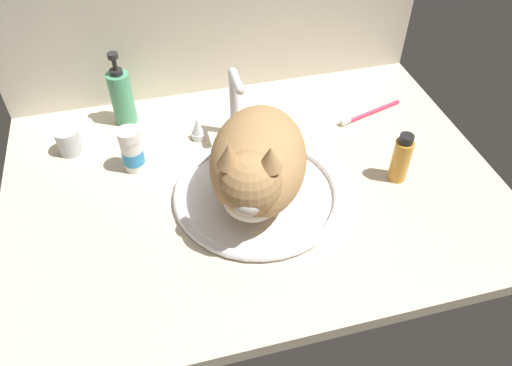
{
  "coord_description": "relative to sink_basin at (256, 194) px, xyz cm",
  "views": [
    {
      "loc": [
        -18.81,
        -75.14,
        78.82
      ],
      "look_at": [
        -0.47,
        -4.14,
        7.0
      ],
      "focal_mm": 34.86,
      "sensor_mm": 36.0,
      "label": 1
    }
  ],
  "objects": [
    {
      "name": "toothbrush",
      "position": [
        34.93,
        20.75,
        -0.26
      ],
      "size": [
        18.4,
        6.49,
        1.7
      ],
      "color": "#D83359",
      "rests_on": "countertop"
    },
    {
      "name": "amber_bottle",
      "position": [
        31.43,
        -2.08,
        4.69
      ],
      "size": [
        3.98,
        3.98,
        11.84
      ],
      "color": "gold",
      "rests_on": "countertop"
    },
    {
      "name": "sink_basin",
      "position": [
        0.0,
        0.0,
        0.0
      ],
      "size": [
        35.81,
        35.81,
        2.04
      ],
      "color": "white",
      "rests_on": "countertop"
    },
    {
      "name": "faucet",
      "position": [
        -0.0,
        21.67,
        5.98
      ],
      "size": [
        20.18,
        10.15,
        17.9
      ],
      "color": "silver",
      "rests_on": "countertop"
    },
    {
      "name": "cat",
      "position": [
        -0.75,
        -2.06,
        10.17
      ],
      "size": [
        27.76,
        40.09,
        21.55
      ],
      "color": "tan",
      "rests_on": "sink_basin"
    },
    {
      "name": "backsplash_wall",
      "position": [
        0.47,
        42.9,
        13.31
      ],
      "size": [
        106.63,
        2.4,
        34.38
      ],
      "primitive_type": "cube",
      "color": "beige",
      "rests_on": "ground"
    },
    {
      "name": "soap_pump_bottle",
      "position": [
        -24.65,
        33.73,
        6.29
      ],
      "size": [
        5.38,
        5.38,
        18.8
      ],
      "color": "#4C9E70",
      "rests_on": "countertop"
    },
    {
      "name": "pill_bottle",
      "position": [
        -24.0,
        15.61,
        4.01
      ],
      "size": [
        4.86,
        4.86,
        10.52
      ],
      "color": "white",
      "rests_on": "countertop"
    },
    {
      "name": "metal_jar",
      "position": [
        -38.0,
        24.98,
        2.17
      ],
      "size": [
        5.46,
        5.46,
        6.06
      ],
      "color": "#B2B5BA",
      "rests_on": "countertop"
    },
    {
      "name": "countertop",
      "position": [
        0.47,
        4.14,
        -2.38
      ],
      "size": [
        106.63,
        75.13,
        3.0
      ],
      "primitive_type": "cube",
      "color": "beige",
      "rests_on": "ground"
    }
  ]
}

